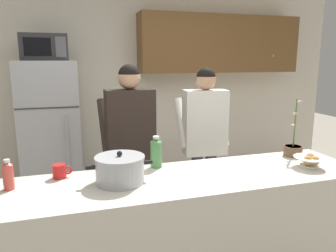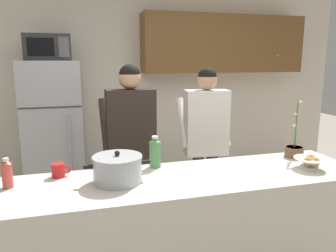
{
  "view_description": "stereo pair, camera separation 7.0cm",
  "coord_description": "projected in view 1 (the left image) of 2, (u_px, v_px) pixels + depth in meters",
  "views": [
    {
      "loc": [
        -0.79,
        -2.0,
        1.72
      ],
      "look_at": [
        0.0,
        0.55,
        1.17
      ],
      "focal_mm": 34.72,
      "sensor_mm": 36.0,
      "label": 1
    },
    {
      "loc": [
        -0.72,
        -2.02,
        1.72
      ],
      "look_at": [
        0.0,
        0.55,
        1.17
      ],
      "focal_mm": 34.72,
      "sensor_mm": 36.0,
      "label": 2
    }
  ],
  "objects": [
    {
      "name": "back_wall_unit",
      "position": [
        150.0,
        81.0,
        4.34
      ],
      "size": [
        6.0,
        0.48,
        2.6
      ],
      "color": "silver",
      "rests_on": "ground"
    },
    {
      "name": "kitchen_island",
      "position": [
        190.0,
        236.0,
        2.35
      ],
      "size": [
        2.55,
        0.68,
        0.92
      ],
      "primitive_type": "cube",
      "color": "silver",
      "rests_on": "ground"
    },
    {
      "name": "refrigerator",
      "position": [
        51.0,
        137.0,
        3.72
      ],
      "size": [
        0.64,
        0.68,
        1.71
      ],
      "color": "#B7BABF",
      "rests_on": "ground"
    },
    {
      "name": "microwave",
      "position": [
        45.0,
        47.0,
        3.5
      ],
      "size": [
        0.48,
        0.37,
        0.28
      ],
      "color": "#2D2D30",
      "rests_on": "refrigerator"
    },
    {
      "name": "person_near_pot",
      "position": [
        130.0,
        135.0,
        2.91
      ],
      "size": [
        0.52,
        0.42,
        1.68
      ],
      "color": "#33384C",
      "rests_on": "ground"
    },
    {
      "name": "person_by_sink",
      "position": [
        204.0,
        131.0,
        3.2
      ],
      "size": [
        0.53,
        0.45,
        1.64
      ],
      "color": "#33384C",
      "rests_on": "ground"
    },
    {
      "name": "cooking_pot",
      "position": [
        120.0,
        169.0,
        2.13
      ],
      "size": [
        0.44,
        0.33,
        0.22
      ],
      "color": "#ADAFB5",
      "rests_on": "kitchen_island"
    },
    {
      "name": "coffee_mug",
      "position": [
        60.0,
        171.0,
        2.22
      ],
      "size": [
        0.13,
        0.09,
        0.1
      ],
      "color": "red",
      "rests_on": "kitchen_island"
    },
    {
      "name": "bread_bowl",
      "position": [
        310.0,
        161.0,
        2.43
      ],
      "size": [
        0.24,
        0.24,
        0.1
      ],
      "color": "white",
      "rests_on": "kitchen_island"
    },
    {
      "name": "bottle_near_edge",
      "position": [
        8.0,
        175.0,
        2.01
      ],
      "size": [
        0.06,
        0.06,
        0.19
      ],
      "color": "#D84C3F",
      "rests_on": "kitchen_island"
    },
    {
      "name": "bottle_mid_counter",
      "position": [
        156.0,
        152.0,
        2.43
      ],
      "size": [
        0.09,
        0.09,
        0.24
      ],
      "color": "#4C8C4C",
      "rests_on": "kitchen_island"
    },
    {
      "name": "potted_orchid",
      "position": [
        293.0,
        149.0,
        2.73
      ],
      "size": [
        0.15,
        0.15,
        0.48
      ],
      "color": "brown",
      "rests_on": "kitchen_island"
    }
  ]
}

